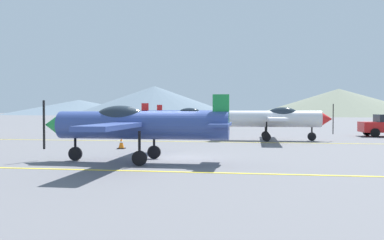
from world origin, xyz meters
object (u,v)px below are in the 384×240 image
Objects in this scene: airplane_mid at (274,118)px; traffic_cone_front at (121,143)px; airplane_back at (187,115)px; airplane_near at (135,124)px; airplane_far at (183,116)px.

traffic_cone_front is (-7.84, -6.82, -1.13)m from airplane_mid.
airplane_mid is at bearing -64.75° from airplane_back.
airplane_near is 1.00× the size of airplane_mid.
airplane_near is at bearing -65.93° from traffic_cone_front.
airplane_near is 5.44m from traffic_cone_front.
airplane_mid is 14.20× the size of traffic_cone_front.
airplane_near is 12.99m from airplane_mid.
airplane_far is (-1.61, 19.59, 0.00)m from airplane_near.
traffic_cone_front is (-0.56, -14.73, -1.13)m from airplane_far.
airplane_mid and airplane_far have the same top height.
traffic_cone_front is (-2.17, 4.86, -1.13)m from airplane_near.
airplane_near is at bearing -85.30° from airplane_far.
airplane_mid is at bearing -47.36° from airplane_far.
airplane_far is at bearing 87.82° from traffic_cone_front.
airplane_mid is at bearing 41.01° from traffic_cone_front.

